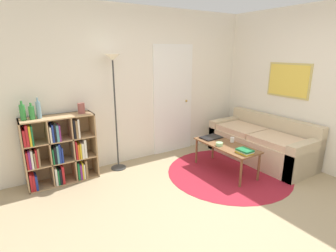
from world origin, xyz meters
The scene contains 16 objects.
ground_plane centered at (0.00, 0.00, 0.00)m, with size 14.00×14.00×0.00m, color tan.
wall_back centered at (0.03, 2.25, 1.29)m, with size 7.23×0.11×2.60m.
wall_right centered at (2.14, 1.11, 1.30)m, with size 0.08×5.23×2.60m.
rug centered at (0.83, 0.91, 0.00)m, with size 1.94×1.94×0.01m.
bookshelf centered at (-1.51, 2.04, 0.49)m, with size 0.98×0.34×1.00m.
floor_lamp centered at (-0.61, 2.01, 1.47)m, with size 0.25×0.25×1.85m.
couch centered at (1.75, 1.02, 0.28)m, with size 0.81×1.83×0.76m.
coffee_table centered at (0.82, 0.99, 0.41)m, with size 0.46×1.09×0.46m.
laptop centered at (0.83, 1.36, 0.47)m, with size 0.36×0.26×0.02m.
bowl centered at (0.69, 1.00, 0.48)m, with size 0.11×0.11×0.05m.
book_stack_on_table centered at (0.78, 0.57, 0.49)m, with size 0.18×0.22×0.06m.
cup centered at (0.98, 1.02, 0.50)m, with size 0.06×0.06×0.08m.
bottle_left centered at (-1.88, 2.04, 1.11)m, with size 0.07×0.07×0.26m.
bottle_middle centered at (-1.78, 2.03, 1.10)m, with size 0.07×0.07×0.22m.
bottle_right centered at (-1.69, 2.04, 1.12)m, with size 0.06×0.06×0.28m.
vase_on_shelf centered at (-1.12, 2.04, 1.08)m, with size 0.10×0.10×0.15m.
Camera 1 is at (-2.06, -1.83, 1.89)m, focal length 28.00 mm.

